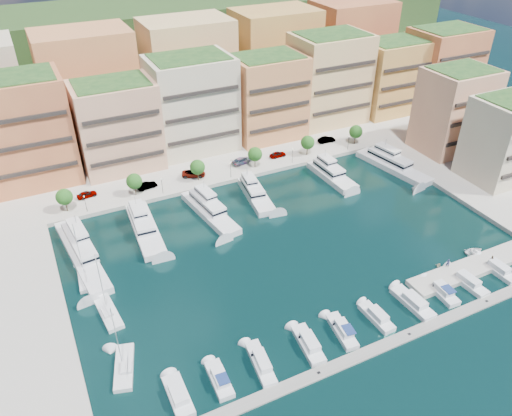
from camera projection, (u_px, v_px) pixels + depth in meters
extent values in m
plane|color=black|center=(291.00, 247.00, 104.68)|extent=(400.00, 400.00, 0.00)
cube|color=#9E998E|center=(190.00, 135.00, 151.27)|extent=(220.00, 64.00, 2.00)
cube|color=#1E3D19|center=(147.00, 86.00, 187.34)|extent=(240.00, 40.00, 58.00)
cube|color=gray|center=(366.00, 354.00, 81.02)|extent=(72.00, 2.20, 0.35)
cube|color=#9E998E|center=(476.00, 268.00, 99.20)|extent=(32.00, 5.00, 2.00)
cube|color=#CE7B44|center=(27.00, 132.00, 119.88)|extent=(20.00, 16.00, 26.00)
cube|color=black|center=(31.00, 145.00, 113.68)|extent=(18.40, 0.50, 0.90)
cube|color=#1B441B|center=(12.00, 77.00, 112.54)|extent=(17.60, 14.08, 0.80)
cube|color=tan|center=(118.00, 127.00, 127.21)|extent=(20.00, 15.00, 22.00)
cube|color=black|center=(125.00, 138.00, 121.38)|extent=(18.40, 0.50, 0.90)
cube|color=#1B441B|center=(111.00, 83.00, 120.97)|extent=(17.60, 13.20, 0.80)
cube|color=beige|center=(192.00, 105.00, 135.63)|extent=(22.00, 16.00, 25.00)
cube|color=black|center=(203.00, 116.00, 129.43)|extent=(20.24, 0.50, 0.90)
cube|color=#1B441B|center=(189.00, 58.00, 128.57)|extent=(19.36, 14.08, 0.80)
cube|color=#D1804E|center=(267.00, 98.00, 142.78)|extent=(20.00, 15.00, 23.00)
cube|color=black|center=(280.00, 107.00, 136.96)|extent=(18.40, 0.50, 0.90)
cube|color=#1B441B|center=(268.00, 56.00, 136.27)|extent=(17.60, 13.20, 0.80)
cube|color=#DEBE75|center=(329.00, 80.00, 151.57)|extent=(22.00, 16.00, 26.00)
cube|color=black|center=(344.00, 88.00, 145.37)|extent=(20.24, 0.50, 0.90)
cube|color=#1B441B|center=(332.00, 34.00, 144.24)|extent=(19.36, 14.08, 0.80)
cube|color=gold|center=(390.00, 78.00, 159.27)|extent=(20.00, 15.00, 22.00)
cube|color=black|center=(406.00, 85.00, 153.45)|extent=(18.40, 0.50, 0.90)
cube|color=#1B441B|center=(395.00, 41.00, 153.04)|extent=(17.60, 13.20, 0.80)
cube|color=#CE7B44|center=(442.00, 68.00, 164.59)|extent=(22.00, 16.00, 24.00)
cube|color=black|center=(461.00, 75.00, 158.39)|extent=(20.24, 0.50, 0.90)
cube|color=#1B441B|center=(450.00, 29.00, 157.81)|extent=(19.36, 14.08, 0.80)
cube|color=tan|center=(454.00, 111.00, 135.99)|extent=(18.00, 14.00, 22.00)
cube|color=black|center=(475.00, 120.00, 130.54)|extent=(16.56, 0.50, 0.90)
cube|color=#1B441B|center=(464.00, 70.00, 129.75)|extent=(15.84, 12.32, 0.80)
cube|color=beige|center=(507.00, 140.00, 123.01)|extent=(18.00, 14.00, 20.00)
cube|color=#D1804E|center=(89.00, 84.00, 142.32)|extent=(26.00, 18.00, 30.00)
cube|color=#DEBE75|center=(189.00, 70.00, 153.37)|extent=(26.00, 18.00, 30.00)
cube|color=gold|center=(275.00, 57.00, 164.43)|extent=(26.00, 18.00, 30.00)
cube|color=#CE7B44|center=(350.00, 46.00, 175.49)|extent=(26.00, 18.00, 30.00)
cylinder|color=#473323|center=(66.00, 205.00, 113.74)|extent=(0.24, 0.24, 3.00)
sphere|color=#154A16|center=(64.00, 197.00, 112.51)|extent=(3.80, 3.80, 3.80)
cylinder|color=#473323|center=(135.00, 189.00, 119.64)|extent=(0.24, 0.24, 3.00)
sphere|color=#154A16|center=(134.00, 181.00, 118.41)|extent=(3.80, 3.80, 3.80)
cylinder|color=#473323|center=(198.00, 175.00, 125.53)|extent=(0.24, 0.24, 3.00)
sphere|color=#154A16|center=(197.00, 167.00, 124.30)|extent=(3.80, 3.80, 3.80)
cylinder|color=#473323|center=(255.00, 162.00, 131.43)|extent=(0.24, 0.24, 3.00)
sphere|color=#154A16|center=(255.00, 154.00, 130.20)|extent=(3.80, 3.80, 3.80)
cylinder|color=#473323|center=(307.00, 150.00, 137.33)|extent=(0.24, 0.24, 3.00)
sphere|color=#154A16|center=(308.00, 142.00, 136.10)|extent=(3.80, 3.80, 3.80)
cylinder|color=#473323|center=(355.00, 139.00, 143.23)|extent=(0.24, 0.24, 3.00)
sphere|color=#154A16|center=(356.00, 132.00, 141.99)|extent=(3.80, 3.80, 3.80)
cylinder|color=black|center=(86.00, 204.00, 113.21)|extent=(0.10, 0.10, 4.00)
sphere|color=#FFF2CC|center=(84.00, 197.00, 112.09)|extent=(0.30, 0.30, 0.30)
cylinder|color=black|center=(162.00, 186.00, 119.85)|extent=(0.10, 0.10, 4.00)
sphere|color=#FFF2CC|center=(161.00, 179.00, 118.72)|extent=(0.30, 0.30, 0.30)
cylinder|color=black|center=(231.00, 170.00, 126.48)|extent=(0.10, 0.10, 4.00)
sphere|color=#FFF2CC|center=(231.00, 163.00, 125.36)|extent=(0.30, 0.30, 0.30)
cylinder|color=black|center=(292.00, 156.00, 133.11)|extent=(0.10, 0.10, 4.00)
sphere|color=#FFF2CC|center=(293.00, 149.00, 131.99)|extent=(0.30, 0.30, 0.30)
cylinder|color=black|center=(348.00, 143.00, 139.75)|extent=(0.10, 0.10, 4.00)
sphere|color=#FFF2CC|center=(349.00, 136.00, 138.63)|extent=(0.30, 0.30, 0.30)
cube|color=silver|center=(82.00, 257.00, 101.42)|extent=(7.21, 27.26, 2.30)
cube|color=silver|center=(78.00, 242.00, 102.33)|extent=(5.13, 15.12, 1.80)
cube|color=black|center=(78.00, 242.00, 102.33)|extent=(5.20, 15.19, 0.55)
cube|color=silver|center=(75.00, 230.00, 103.07)|extent=(3.46, 8.32, 1.40)
cylinder|color=#B2B2B7|center=(72.00, 220.00, 103.41)|extent=(0.14, 0.14, 1.80)
cube|color=silver|center=(146.00, 231.00, 108.91)|extent=(5.98, 21.02, 2.30)
cube|color=silver|center=(142.00, 219.00, 109.35)|extent=(4.59, 11.64, 1.80)
cube|color=black|center=(142.00, 219.00, 109.35)|extent=(4.65, 11.70, 0.55)
cube|color=silver|center=(139.00, 209.00, 109.73)|extent=(3.24, 6.39, 1.40)
cylinder|color=#B2B2B7|center=(137.00, 200.00, 109.79)|extent=(0.14, 0.14, 1.80)
cube|color=black|center=(146.00, 233.00, 109.16)|extent=(6.04, 21.08, 0.35)
cube|color=silver|center=(210.00, 214.00, 114.56)|extent=(7.17, 21.03, 2.30)
cube|color=silver|center=(206.00, 202.00, 114.99)|extent=(5.12, 11.73, 1.80)
cube|color=black|center=(206.00, 202.00, 114.99)|extent=(5.19, 11.80, 0.55)
cube|color=silver|center=(203.00, 193.00, 115.36)|extent=(3.46, 6.49, 1.40)
cylinder|color=#B2B2B7|center=(201.00, 185.00, 115.41)|extent=(0.14, 0.14, 1.80)
cube|color=silver|center=(256.00, 197.00, 120.75)|extent=(6.56, 17.15, 2.30)
cube|color=silver|center=(253.00, 187.00, 120.89)|extent=(4.78, 9.59, 1.80)
cube|color=black|center=(253.00, 187.00, 120.89)|extent=(4.85, 9.66, 0.55)
cube|color=silver|center=(251.00, 179.00, 121.02)|extent=(3.27, 5.32, 1.40)
cylinder|color=#B2B2B7|center=(249.00, 171.00, 120.89)|extent=(0.14, 0.14, 1.80)
cube|color=silver|center=(332.00, 177.00, 128.89)|extent=(5.31, 16.62, 2.30)
cube|color=silver|center=(329.00, 168.00, 129.01)|extent=(4.22, 9.18, 1.80)
cube|color=black|center=(329.00, 168.00, 129.01)|extent=(4.28, 9.24, 0.55)
cube|color=silver|center=(327.00, 160.00, 129.13)|extent=(3.03, 5.03, 1.40)
cylinder|color=#B2B2B7|center=(325.00, 153.00, 128.99)|extent=(0.14, 0.14, 1.80)
cube|color=silver|center=(393.00, 168.00, 132.97)|extent=(8.81, 23.17, 2.30)
cube|color=silver|center=(389.00, 158.00, 133.55)|extent=(6.13, 12.98, 1.80)
cube|color=black|center=(389.00, 158.00, 133.55)|extent=(6.20, 13.05, 0.55)
cube|color=silver|center=(385.00, 150.00, 134.04)|extent=(4.07, 7.21, 1.40)
cylinder|color=#B2B2B7|center=(383.00, 142.00, 134.19)|extent=(0.14, 0.14, 1.80)
cube|color=silver|center=(178.00, 397.00, 73.96)|extent=(2.90, 7.89, 1.40)
cube|color=silver|center=(179.00, 393.00, 72.95)|extent=(2.24, 3.79, 1.10)
cube|color=black|center=(175.00, 386.00, 74.27)|extent=(2.04, 0.12, 0.55)
cube|color=silver|center=(219.00, 381.00, 76.39)|extent=(2.84, 7.38, 1.40)
cube|color=silver|center=(220.00, 377.00, 75.40)|extent=(2.12, 3.58, 1.10)
cube|color=black|center=(216.00, 371.00, 76.63)|extent=(1.81, 0.18, 0.55)
cube|color=navy|center=(222.00, 379.00, 74.36)|extent=(1.85, 2.26, 0.12)
cube|color=silver|center=(261.00, 364.00, 78.99)|extent=(3.36, 9.33, 1.40)
cube|color=silver|center=(262.00, 361.00, 77.94)|extent=(2.31, 4.56, 1.10)
cube|color=black|center=(257.00, 354.00, 79.45)|extent=(1.69, 0.29, 0.55)
cube|color=silver|center=(308.00, 345.00, 82.23)|extent=(3.59, 8.78, 1.40)
cube|color=silver|center=(310.00, 342.00, 81.20)|extent=(2.51, 4.30, 1.10)
cube|color=black|center=(304.00, 336.00, 82.62)|extent=(1.90, 0.31, 0.55)
cube|color=silver|center=(342.00, 332.00, 84.67)|extent=(3.47, 8.45, 1.40)
cube|color=silver|center=(344.00, 328.00, 83.65)|extent=(2.37, 4.15, 1.10)
cube|color=black|center=(338.00, 323.00, 85.02)|extent=(1.71, 0.33, 0.55)
cube|color=navy|center=(348.00, 330.00, 82.52)|extent=(1.98, 2.66, 0.12)
cube|color=silver|center=(376.00, 318.00, 87.35)|extent=(2.63, 7.62, 1.40)
cube|color=silver|center=(378.00, 314.00, 86.35)|extent=(1.99, 3.68, 1.10)
cube|color=black|center=(373.00, 310.00, 87.62)|extent=(1.74, 0.15, 0.55)
cube|color=silver|center=(412.00, 304.00, 90.33)|extent=(3.22, 9.25, 1.40)
cube|color=silver|center=(415.00, 300.00, 89.28)|extent=(2.40, 4.47, 1.10)
cube|color=black|center=(408.00, 295.00, 90.79)|extent=(2.05, 0.19, 0.55)
cube|color=silver|center=(441.00, 292.00, 92.83)|extent=(3.05, 7.98, 1.40)
cube|color=silver|center=(444.00, 288.00, 91.82)|extent=(2.23, 3.88, 1.10)
cube|color=black|center=(437.00, 284.00, 93.14)|extent=(1.85, 0.22, 0.55)
cube|color=navy|center=(448.00, 289.00, 90.73)|extent=(1.94, 2.46, 0.12)
cube|color=silver|center=(466.00, 282.00, 95.14)|extent=(2.94, 9.27, 1.40)
cube|color=silver|center=(469.00, 279.00, 94.08)|extent=(2.16, 4.49, 1.10)
cube|color=black|center=(461.00, 274.00, 95.59)|extent=(1.80, 0.19, 0.55)
cube|color=silver|center=(496.00, 270.00, 98.13)|extent=(2.78, 8.53, 1.40)
cube|color=silver|center=(500.00, 266.00, 97.10)|extent=(2.09, 4.12, 1.10)
cube|color=black|center=(492.00, 262.00, 98.51)|extent=(1.82, 0.16, 0.55)
cube|color=silver|center=(86.00, 279.00, 96.13)|extent=(3.35, 8.15, 1.20)
cube|color=silver|center=(86.00, 278.00, 95.04)|extent=(1.78, 2.12, 0.60)
cylinder|color=#B2B2B7|center=(79.00, 251.00, 92.82)|extent=(0.14, 0.14, 12.00)
cylinder|color=#B2B2B7|center=(86.00, 276.00, 94.35)|extent=(0.39, 3.58, 0.10)
cube|color=silver|center=(124.00, 368.00, 78.44)|extent=(5.19, 9.37, 1.20)
cube|color=silver|center=(125.00, 368.00, 77.28)|extent=(2.24, 2.62, 0.60)
cylinder|color=#B2B2B7|center=(117.00, 337.00, 75.17)|extent=(0.14, 0.14, 12.00)
cylinder|color=#B2B2B7|center=(125.00, 367.00, 76.56)|extent=(1.22, 3.89, 0.10)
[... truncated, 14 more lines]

